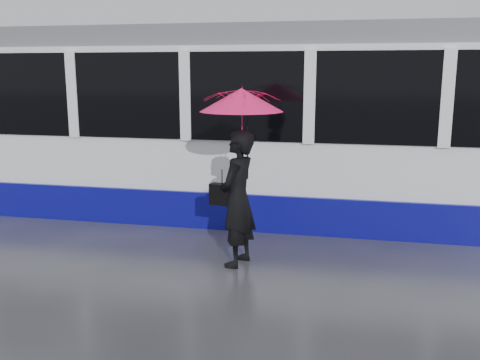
# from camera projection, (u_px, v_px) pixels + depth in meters

# --- Properties ---
(ground) EXTENTS (90.00, 90.00, 0.00)m
(ground) POSITION_uv_depth(u_px,v_px,m) (262.00, 259.00, 7.54)
(ground) COLOR #2A2A2F
(ground) RESTS_ON ground
(rails) EXTENTS (34.00, 1.51, 0.02)m
(rails) POSITION_uv_depth(u_px,v_px,m) (285.00, 213.00, 9.93)
(rails) COLOR #3F3D38
(rails) RESTS_ON ground
(tram) EXTENTS (26.00, 2.56, 3.35)m
(tram) POSITION_uv_depth(u_px,v_px,m) (464.00, 129.00, 8.98)
(tram) COLOR white
(tram) RESTS_ON ground
(woman) EXTENTS (0.57, 0.75, 1.85)m
(woman) POSITION_uv_depth(u_px,v_px,m) (238.00, 199.00, 7.15)
(woman) COLOR black
(woman) RESTS_ON ground
(umbrella) EXTENTS (1.29, 1.29, 1.25)m
(umbrella) POSITION_uv_depth(u_px,v_px,m) (241.00, 116.00, 6.92)
(umbrella) COLOR #F1147F
(umbrella) RESTS_ON ground
(handbag) EXTENTS (0.35, 0.21, 0.47)m
(handbag) POSITION_uv_depth(u_px,v_px,m) (222.00, 194.00, 7.21)
(handbag) COLOR black
(handbag) RESTS_ON ground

